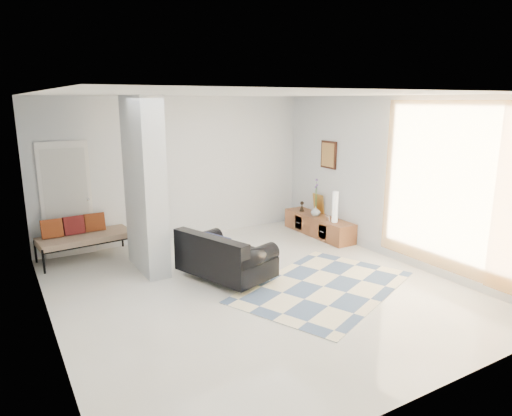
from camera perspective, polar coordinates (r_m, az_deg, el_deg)
floor at (r=6.88m, az=-0.16°, el=-9.95°), size 6.00×6.00×0.00m
ceiling at (r=6.32m, az=-0.18°, el=14.04°), size 6.00×6.00×0.00m
wall_back at (r=9.14m, az=-9.73°, el=4.83°), size 6.00×0.00×6.00m
wall_front at (r=4.24m, az=20.84°, el=-5.75°), size 6.00×0.00×6.00m
wall_left at (r=5.64m, az=-25.10°, el=-1.52°), size 0.00×6.00×6.00m
wall_right at (r=8.17m, az=16.75°, el=3.46°), size 0.00×6.00×6.00m
partition_column at (r=7.48m, az=-13.77°, el=2.78°), size 0.35×1.20×2.80m
hallway_door at (r=8.66m, az=-22.61°, el=0.97°), size 0.85×0.06×2.04m
curtain at (r=7.38m, az=22.86°, el=2.36°), size 0.00×2.55×2.55m
wall_art at (r=9.34m, az=9.08°, el=6.59°), size 0.04×0.45×0.55m
media_console at (r=9.50m, az=7.82°, el=-2.15°), size 0.45×1.82×0.80m
loveseat at (r=7.09m, az=-4.13°, el=-6.17°), size 1.28×1.66×0.76m
daybed at (r=8.50m, az=-20.81°, el=-3.23°), size 1.61×0.81×0.77m
area_rug at (r=6.98m, az=8.43°, el=-9.71°), size 3.18×2.71×0.01m
cylinder_lamp at (r=8.97m, az=9.87°, el=0.14°), size 0.11×0.11×0.61m
bronze_figurine at (r=9.80m, az=5.76°, el=0.21°), size 0.12×0.12×0.21m
vase at (r=9.43m, az=7.46°, el=-0.40°), size 0.21×0.21×0.20m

